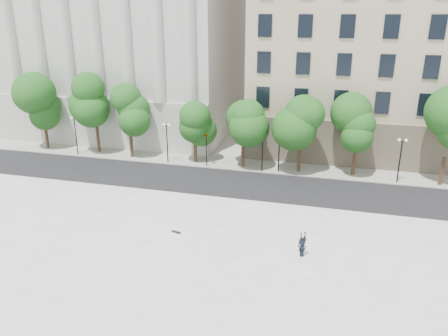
{
  "coord_description": "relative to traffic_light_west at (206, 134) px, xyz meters",
  "views": [
    {
      "loc": [
        11.73,
        -19.56,
        15.62
      ],
      "look_at": [
        3.94,
        10.0,
        4.65
      ],
      "focal_mm": 35.0,
      "sensor_mm": 36.0,
      "label": 1
    }
  ],
  "objects": [
    {
      "name": "person_lying",
      "position": [
        11.5,
        -16.3,
        -2.98
      ],
      "size": [
        1.56,
        1.76,
        0.47
      ],
      "primitive_type": "imported",
      "rotation": [
        -1.54,
        0.0,
        0.66
      ],
      "color": "black",
      "rests_on": "plaza"
    },
    {
      "name": "far_sidewalk",
      "position": [
        1.21,
        1.7,
        -3.6
      ],
      "size": [
        60.0,
        4.0,
        0.12
      ],
      "primitive_type": "cube",
      "color": "#B6B3A8",
      "rests_on": "ground"
    },
    {
      "name": "street_trees",
      "position": [
        0.33,
        1.18,
        1.5
      ],
      "size": [
        47.71,
        5.09,
        7.98
      ],
      "color": "#382619",
      "rests_on": "ground"
    },
    {
      "name": "street",
      "position": [
        1.21,
        -4.3,
        -3.65
      ],
      "size": [
        60.0,
        8.0,
        0.02
      ],
      "primitive_type": "cube",
      "color": "black",
      "rests_on": "ground"
    },
    {
      "name": "ground",
      "position": [
        1.21,
        -22.3,
        -3.66
      ],
      "size": [
        160.0,
        160.0,
        0.0
      ],
      "primitive_type": "plane",
      "color": "beige",
      "rests_on": "ground"
    },
    {
      "name": "lamp_posts",
      "position": [
        1.52,
        0.3,
        -0.68
      ],
      "size": [
        35.64,
        0.28,
        4.49
      ],
      "color": "black",
      "rests_on": "ground"
    },
    {
      "name": "traffic_light_west",
      "position": [
        0.0,
        0.0,
        0.0
      ],
      "size": [
        0.99,
        1.67,
        4.17
      ],
      "color": "black",
      "rests_on": "ground"
    },
    {
      "name": "traffic_light_east",
      "position": [
        5.95,
        -0.0,
        0.05
      ],
      "size": [
        0.66,
        1.82,
        4.22
      ],
      "color": "black",
      "rests_on": "ground"
    },
    {
      "name": "plaza",
      "position": [
        1.21,
        -19.3,
        -3.44
      ],
      "size": [
        44.0,
        22.0,
        0.45
      ],
      "primitive_type": "cube",
      "color": "white",
      "rests_on": "ground"
    },
    {
      "name": "building_east",
      "position": [
        21.21,
        16.61,
        7.48
      ],
      "size": [
        36.0,
        26.15,
        23.0
      ],
      "color": "#B6A78B",
      "rests_on": "ground"
    },
    {
      "name": "skateboard",
      "position": [
        2.35,
        -15.35,
        -3.18
      ],
      "size": [
        0.75,
        0.36,
        0.07
      ],
      "primitive_type": "cube",
      "rotation": [
        0.0,
        0.0,
        -0.24
      ],
      "color": "black",
      "rests_on": "plaza"
    },
    {
      "name": "building_west",
      "position": [
        -15.79,
        16.27,
        9.22
      ],
      "size": [
        31.5,
        27.65,
        25.6
      ],
      "color": "#B4B5B0",
      "rests_on": "ground"
    }
  ]
}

